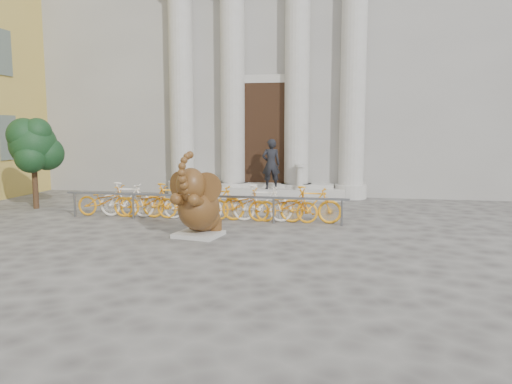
% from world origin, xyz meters
% --- Properties ---
extents(ground, '(80.00, 80.00, 0.00)m').
position_xyz_m(ground, '(0.00, 0.00, 0.00)').
color(ground, '#474442').
rests_on(ground, ground).
extents(classical_building, '(22.00, 10.70, 12.00)m').
position_xyz_m(classical_building, '(0.00, 14.93, 5.98)').
color(classical_building, gray).
rests_on(classical_building, ground).
extents(entrance_steps, '(6.00, 1.20, 0.36)m').
position_xyz_m(entrance_steps, '(0.00, 9.40, 0.18)').
color(entrance_steps, '#A8A59E').
rests_on(entrance_steps, ground).
extents(elephant_statue, '(1.33, 1.57, 2.02)m').
position_xyz_m(elephant_statue, '(-0.34, 2.48, 0.73)').
color(elephant_statue, '#A8A59E').
rests_on(elephant_statue, ground).
extents(bike_rack, '(8.00, 0.53, 1.00)m').
position_xyz_m(bike_rack, '(-0.84, 4.65, 0.50)').
color(bike_rack, slate).
rests_on(bike_rack, ground).
extents(tree, '(1.65, 1.50, 2.86)m').
position_xyz_m(tree, '(-6.62, 5.53, 1.99)').
color(tree, '#332114').
rests_on(tree, ground).
extents(pedestrian, '(0.75, 0.60, 1.80)m').
position_xyz_m(pedestrian, '(0.37, 9.05, 1.26)').
color(pedestrian, black).
rests_on(pedestrian, entrance_steps).
extents(balustrade_post, '(0.37, 0.37, 0.90)m').
position_xyz_m(balustrade_post, '(1.40, 9.10, 0.77)').
color(balustrade_post, '#A8A59E').
rests_on(balustrade_post, entrance_steps).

